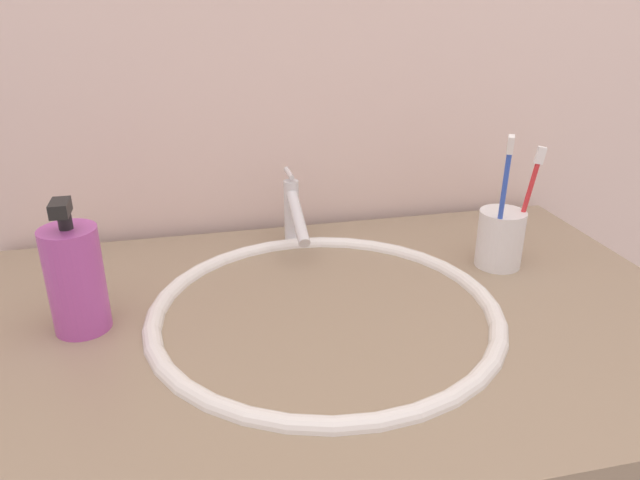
{
  "coord_description": "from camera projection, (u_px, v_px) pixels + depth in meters",
  "views": [
    {
      "loc": [
        -0.17,
        -0.65,
        1.25
      ],
      "look_at": [
        -0.01,
        0.04,
        0.94
      ],
      "focal_mm": 33.44,
      "sensor_mm": 36.0,
      "label": 1
    }
  ],
  "objects": [
    {
      "name": "tiled_wall_back",
      "position": [
        285.0,
        14.0,
        0.94
      ],
      "size": [
        2.15,
        0.04,
        2.4
      ],
      "primitive_type": "cube",
      "color": "beige",
      "rests_on": "ground"
    },
    {
      "name": "toothbrush_blue",
      "position": [
        503.0,
        197.0,
        0.82
      ],
      "size": [
        0.03,
        0.05,
        0.21
      ],
      "color": "blue",
      "rests_on": "toothbrush_cup"
    },
    {
      "name": "faucet",
      "position": [
        294.0,
        212.0,
        0.95
      ],
      "size": [
        0.02,
        0.15,
        0.12
      ],
      "color": "silver",
      "rests_on": "sink_basin"
    },
    {
      "name": "sink_basin",
      "position": [
        325.0,
        338.0,
        0.79
      ],
      "size": [
        0.46,
        0.46,
        0.12
      ],
      "color": "white",
      "rests_on": "vanity_counter"
    },
    {
      "name": "toothbrush_cup",
      "position": [
        500.0,
        239.0,
        0.89
      ],
      "size": [
        0.07,
        0.07,
        0.09
      ],
      "primitive_type": "cylinder",
      "color": "white",
      "rests_on": "vanity_counter"
    },
    {
      "name": "toothbrush_red",
      "position": [
        527.0,
        198.0,
        0.86
      ],
      "size": [
        0.03,
        0.02,
        0.18
      ],
      "color": "red",
      "rests_on": "toothbrush_cup"
    },
    {
      "name": "soap_dispenser",
      "position": [
        75.0,
        278.0,
        0.71
      ],
      "size": [
        0.07,
        0.07,
        0.17
      ],
      "color": "#B24CA5",
      "rests_on": "vanity_counter"
    }
  ]
}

